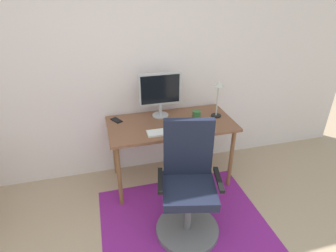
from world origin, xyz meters
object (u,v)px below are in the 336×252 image
desk (171,129)px  keyboard (168,131)px  computer_mouse (196,127)px  cell_phone (117,120)px  desk_lamp (218,93)px  coffee_cup (196,115)px  monitor (160,91)px  office_chair (188,193)px

desk → keyboard: size_ratio=3.12×
computer_mouse → cell_phone: size_ratio=0.74×
desk_lamp → coffee_cup: bearing=-179.2°
keyboard → coffee_cup: (0.37, 0.21, 0.04)m
desk → desk_lamp: 0.64m
desk_lamp → keyboard: bearing=-160.4°
computer_mouse → desk_lamp: bearing=34.1°
desk → monitor: size_ratio=2.73×
coffee_cup → desk_lamp: size_ratio=0.23×
coffee_cup → desk_lamp: bearing=0.8°
keyboard → desk_lamp: desk_lamp is taller
monitor → desk: bearing=-70.2°
desk → office_chair: (-0.05, -0.75, -0.25)m
keyboard → coffee_cup: coffee_cup is taller
office_chair → monitor: bearing=104.7°
monitor → cell_phone: 0.57m
desk → coffee_cup: coffee_cup is taller
cell_phone → desk_lamp: 1.13m
coffee_cup → desk: bearing=-176.5°
keyboard → desk: bearing=67.4°
monitor → cell_phone: size_ratio=3.52×
desk → desk_lamp: bearing=2.3°
cell_phone → desk_lamp: (1.09, -0.17, 0.28)m
monitor → cell_phone: monitor is taller
monitor → keyboard: size_ratio=1.15×
monitor → keyboard: 0.48m
keyboard → cell_phone: (-0.48, 0.39, -0.00)m
desk → cell_phone: 0.60m
keyboard → desk_lamp: (0.61, 0.22, 0.27)m
desk → cell_phone: size_ratio=9.58×
cell_phone → office_chair: (0.51, -0.94, -0.33)m
desk_lamp → office_chair: (-0.58, -0.77, -0.61)m
desk → desk_lamp: size_ratio=3.28×
desk → office_chair: bearing=-93.6°
monitor → computer_mouse: size_ratio=4.73×
coffee_cup → office_chair: 0.92m
monitor → computer_mouse: monitor is taller
keyboard → computer_mouse: bearing=0.2°
desk → office_chair: 0.79m
keyboard → monitor: bearing=88.3°
coffee_cup → desk_lamp: 0.33m
desk_lamp → monitor: bearing=163.9°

